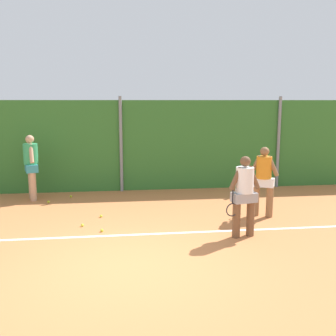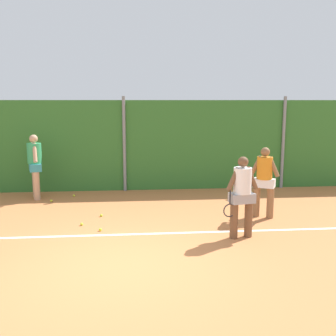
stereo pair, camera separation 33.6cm
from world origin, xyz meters
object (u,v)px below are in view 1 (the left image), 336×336
Objects in this scene: player_midcourt at (263,178)px; tennis_ball_9 at (102,230)px; tennis_ball_12 at (48,202)px; player_backcourt_far at (31,164)px; player_foreground_near at (244,192)px; tennis_ball_1 at (71,196)px; tennis_ball_7 at (82,225)px; tennis_ball_11 at (101,216)px.

tennis_ball_9 is (-3.88, -0.71, -0.93)m from player_midcourt.
tennis_ball_12 is at bearing 9.67° from player_midcourt.
player_foreground_near is at bearing 35.59° from player_backcourt_far.
tennis_ball_12 is (-0.55, -0.56, 0.00)m from tennis_ball_1.
tennis_ball_9 is (0.46, -0.42, 0.00)m from tennis_ball_7.
tennis_ball_1 and tennis_ball_9 have the same top height.
tennis_ball_7 is (-3.40, 1.08, -0.92)m from player_foreground_near.
tennis_ball_7 and tennis_ball_11 have the same top height.
player_foreground_near is 5.63m from tennis_ball_1.
player_midcourt is at bearing -135.73° from player_foreground_near.
tennis_ball_7 is 1.00× the size of tennis_ball_9.
tennis_ball_1 is at bearing 45.42° from tennis_ball_12.
player_foreground_near is 0.91× the size of player_backcourt_far.
player_backcourt_far is (-5.97, 2.41, 0.08)m from player_midcourt.
player_backcourt_far is 3.04m from tennis_ball_11.
player_foreground_near reaches higher than tennis_ball_9.
tennis_ball_9 is at bearing 39.61° from player_midcourt.
player_backcourt_far is 1.47m from tennis_ball_1.
player_midcourt is 4.05m from tennis_ball_9.
player_foreground_near is 3.16m from tennis_ball_9.
player_foreground_near is at bearing -30.05° from tennis_ball_11.
tennis_ball_1 is 2.85m from tennis_ball_7.
player_midcourt is 5.59m from tennis_ball_1.
tennis_ball_7 is 2.50m from tennis_ball_12.
tennis_ball_11 is (-0.07, 1.09, 0.00)m from tennis_ball_9.
player_foreground_near is 3.69m from tennis_ball_7.
tennis_ball_1 is 0.78m from tennis_ball_12.
tennis_ball_11 is at bearing -41.67° from player_foreground_near.
tennis_ball_11 is (0.39, 0.67, 0.00)m from tennis_ball_7.
player_midcourt reaches higher than tennis_ball_11.
player_foreground_near is 6.30m from player_backcourt_far.
player_midcourt is at bearing -26.96° from tennis_ball_1.
tennis_ball_11 is (-3.94, 0.38, -0.93)m from player_midcourt.
tennis_ball_1 is 1.00× the size of tennis_ball_9.
tennis_ball_1 is (1.06, 0.09, -1.01)m from player_backcourt_far.
player_backcourt_far is at bearing 134.86° from tennis_ball_11.
tennis_ball_11 is 2.18m from tennis_ball_12.
tennis_ball_7 is (0.58, -2.79, 0.00)m from tennis_ball_1.
tennis_ball_7 is (1.64, -2.70, -1.01)m from player_backcourt_far.
player_midcourt is 6.44m from player_backcourt_far.
player_midcourt is (0.93, 1.37, 0.01)m from player_foreground_near.
player_foreground_near is 25.80× the size of tennis_ball_9.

